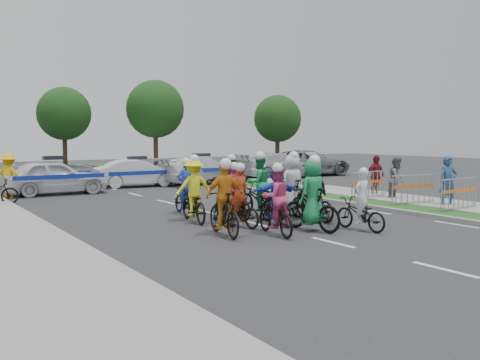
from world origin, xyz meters
TOP-DOWN VIEW (x-y plane):
  - ground at (0.00, 0.00)m, footprint 90.00×90.00m
  - curb_right at (5.10, 5.00)m, footprint 0.20×60.00m
  - grass_strip at (5.80, 5.00)m, footprint 1.20×60.00m
  - sidewalk_right at (7.60, 5.00)m, footprint 2.40×60.00m
  - rider_0 at (1.72, 0.81)m, footprint 0.66×1.65m
  - rider_1 at (0.61, 1.45)m, footprint 0.90×1.95m
  - rider_2 at (-0.53, 1.51)m, footprint 0.91×1.85m
  - rider_3 at (-1.67, 2.09)m, footprint 1.02×1.89m
  - rider_4 at (1.72, 2.75)m, footprint 1.06×1.88m
  - rider_5 at (0.47, 2.79)m, footprint 1.37×1.63m
  - rider_6 at (-0.62, 3.05)m, footprint 0.74×1.75m
  - rider_7 at (1.84, 3.82)m, footprint 0.85×1.91m
  - rider_8 at (0.87, 4.24)m, footprint 0.85×1.98m
  - rider_9 at (-0.14, 4.11)m, footprint 0.90×1.67m
  - rider_10 at (-1.29, 4.40)m, footprint 1.16×1.98m
  - rider_11 at (0.45, 5.20)m, footprint 1.57×1.87m
  - rider_12 at (-0.81, 5.84)m, footprint 0.79×1.81m
  - police_car_0 at (-2.79, 13.97)m, footprint 4.32×1.79m
  - police_car_1 at (1.46, 15.31)m, footprint 4.17×1.92m
  - police_car_2 at (4.82, 14.98)m, footprint 5.08×2.60m
  - civilian_sedan at (10.24, 15.69)m, footprint 5.11×2.10m
  - civilian_suv at (13.01, 16.30)m, footprint 5.76×2.77m
  - spectator_0 at (7.40, 2.29)m, footprint 0.76×0.64m
  - spectator_1 at (7.54, 4.61)m, footprint 0.94×0.81m
  - spectator_2 at (8.01, 6.12)m, footprint 0.99×0.42m
  - marshal_hiviz at (-4.65, 13.52)m, footprint 1.32×1.19m
  - barrier_0 at (6.70, 1.37)m, footprint 2.02×0.60m
  - barrier_1 at (6.70, 3.16)m, footprint 2.04×0.71m
  - barrier_2 at (6.70, 5.25)m, footprint 2.04×0.68m
  - cone_0 at (3.66, 7.81)m, footprint 0.40×0.40m
  - cone_1 at (7.14, 12.94)m, footprint 0.40×0.40m
  - tree_1 at (9.00, 30.00)m, footprint 4.55×4.55m
  - tree_2 at (18.00, 26.00)m, footprint 3.85×3.85m
  - tree_4 at (3.00, 34.00)m, footprint 4.20×4.20m

SIDE VIEW (x-z plane):
  - ground at x=0.00m, z-range 0.00..0.00m
  - grass_strip at x=5.80m, z-range 0.00..0.11m
  - curb_right at x=5.10m, z-range 0.00..0.12m
  - sidewalk_right at x=7.60m, z-range 0.00..0.13m
  - cone_0 at x=3.66m, z-range -0.01..0.69m
  - cone_1 at x=7.14m, z-range -0.01..0.69m
  - rider_0 at x=1.72m, z-range -0.28..1.38m
  - barrier_0 at x=6.70m, z-range 0.00..1.12m
  - barrier_1 at x=6.70m, z-range 0.00..1.12m
  - barrier_2 at x=6.70m, z-range 0.00..1.12m
  - rider_6 at x=-0.62m, z-range -0.29..1.45m
  - rider_12 at x=-0.81m, z-range -0.30..1.49m
  - police_car_1 at x=1.46m, z-range 0.00..1.32m
  - rider_9 at x=-0.14m, z-range -0.19..1.52m
  - rider_2 at x=-0.53m, z-range -0.23..1.58m
  - police_car_2 at x=4.82m, z-range 0.00..1.41m
  - rider_5 at x=0.47m, z-range -0.12..1.55m
  - police_car_0 at x=-2.79m, z-range 0.00..1.46m
  - rider_8 at x=0.87m, z-range -0.26..1.74m
  - civilian_sedan at x=10.24m, z-range 0.00..1.48m
  - rider_3 at x=-1.67m, z-range -0.23..1.71m
  - rider_4 at x=1.72m, z-range -0.22..1.70m
  - rider_10 at x=-1.29m, z-range -0.22..1.72m
  - rider_1 at x=0.61m, z-range -0.22..1.76m
  - rider_7 at x=1.84m, z-range -0.23..1.77m
  - civilian_suv at x=13.01m, z-range 0.00..1.58m
  - rider_11 at x=0.45m, z-range -0.15..1.75m
  - spectator_1 at x=7.54m, z-range 0.00..1.67m
  - spectator_2 at x=8.01m, z-range 0.00..1.68m
  - spectator_0 at x=7.40m, z-range 0.00..1.78m
  - marshal_hiviz at x=-4.65m, z-range 0.00..1.78m
  - tree_2 at x=18.00m, z-range 0.95..6.72m
  - tree_4 at x=3.00m, z-range 1.04..7.34m
  - tree_1 at x=9.00m, z-range 1.12..7.95m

